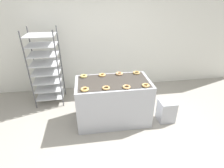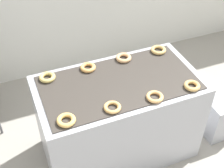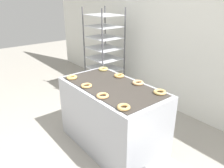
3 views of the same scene
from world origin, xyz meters
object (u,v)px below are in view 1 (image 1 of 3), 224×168
object	(u,v)px
donut_near_right	(146,85)
donut_far_left	(84,76)
baking_rack_cart	(46,67)
donut_far_midleft	(102,75)
fryer_machine	(113,101)
glaze_bin	(166,111)
donut_near_midright	(126,87)
donut_far_midright	(119,74)
donut_near_left	(85,89)
donut_far_right	(136,73)
donut_near_midleft	(106,88)

from	to	relation	value
donut_near_right	donut_far_left	world-z (taller)	donut_far_left
baking_rack_cart	donut_far_midleft	xyz separation A→B (m)	(1.17, -0.63, 0.02)
fryer_machine	baking_rack_cart	bearing A→B (deg)	146.39
donut_far_left	donut_far_midleft	world-z (taller)	same
fryer_machine	baking_rack_cart	xyz separation A→B (m)	(-1.35, 0.89, 0.43)
glaze_bin	donut_near_midright	distance (m)	1.09
donut_far_left	donut_far_midright	xyz separation A→B (m)	(0.70, 0.01, -0.00)
fryer_machine	glaze_bin	xyz separation A→B (m)	(1.04, -0.18, -0.22)
fryer_machine	donut_far_midleft	xyz separation A→B (m)	(-0.18, 0.27, 0.45)
donut_near_left	donut_near_midright	bearing A→B (deg)	-1.46
fryer_machine	donut_far_right	world-z (taller)	donut_far_right
donut_near_midleft	donut_near_midright	distance (m)	0.35
glaze_bin	donut_far_left	world-z (taller)	donut_far_left
donut_near_left	donut_near_midleft	bearing A→B (deg)	-0.10
donut_far_midleft	donut_near_right	bearing A→B (deg)	-37.73
baking_rack_cart	donut_far_midright	size ratio (longest dim) A/B	12.04
donut_near_right	donut_far_midleft	bearing A→B (deg)	142.27
donut_near_midleft	donut_near_midright	world-z (taller)	same
donut_far_right	donut_far_left	bearing A→B (deg)	-179.55
donut_far_left	donut_far_right	world-z (taller)	donut_far_left
donut_near_midleft	donut_near_right	xyz separation A→B (m)	(0.69, -0.01, 0.00)
donut_near_right	donut_far_midleft	distance (m)	0.89
fryer_machine	donut_near_right	world-z (taller)	donut_near_right
donut_near_midleft	donut_far_midleft	distance (m)	0.53
donut_near_left	donut_far_right	size ratio (longest dim) A/B	0.97
baking_rack_cart	donut_far_midleft	size ratio (longest dim) A/B	12.56
donut_near_midright	donut_far_midleft	bearing A→B (deg)	123.55
glaze_bin	donut_near_midright	xyz separation A→B (m)	(-0.86, -0.10, 0.66)
donut_near_right	donut_far_left	bearing A→B (deg)	152.85
donut_near_midleft	donut_near_midright	xyz separation A→B (m)	(0.35, -0.02, 0.00)
fryer_machine	donut_near_right	size ratio (longest dim) A/B	10.53
glaze_bin	donut_near_left	bearing A→B (deg)	-177.09
donut_near_midright	donut_far_midright	bearing A→B (deg)	91.97
baking_rack_cart	donut_far_left	bearing A→B (deg)	-37.76
donut_near_left	donut_far_left	xyz separation A→B (m)	(-0.01, 0.53, 0.00)
fryer_machine	donut_far_right	distance (m)	0.74
baking_rack_cart	glaze_bin	size ratio (longest dim) A/B	3.89
baking_rack_cart	donut_near_right	distance (m)	2.21
baking_rack_cart	donut_far_left	size ratio (longest dim) A/B	12.36
baking_rack_cart	fryer_machine	bearing A→B (deg)	-33.61
baking_rack_cart	donut_near_midright	xyz separation A→B (m)	(1.53, -1.17, 0.02)
baking_rack_cart	glaze_bin	world-z (taller)	baking_rack_cart
donut_near_left	donut_far_midright	distance (m)	0.87
baking_rack_cart	donut_far_midleft	bearing A→B (deg)	-28.29
donut_near_midleft	donut_near_midright	size ratio (longest dim) A/B	0.98
fryer_machine	donut_far_midleft	bearing A→B (deg)	123.76
donut_near_midleft	donut_far_right	xyz separation A→B (m)	(0.68, 0.54, 0.00)
baking_rack_cart	glaze_bin	bearing A→B (deg)	-24.26
donut_near_right	baking_rack_cart	bearing A→B (deg)	147.93
donut_near_right	donut_near_midright	bearing A→B (deg)	-179.48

